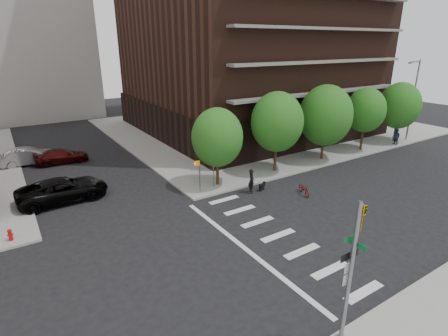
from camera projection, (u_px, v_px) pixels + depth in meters
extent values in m
plane|color=black|center=(237.00, 251.00, 19.45)|extent=(120.00, 120.00, 0.00)
cube|color=gray|center=(261.00, 125.00, 48.44)|extent=(39.00, 33.00, 0.15)
cube|color=silver|center=(364.00, 292.00, 16.23)|extent=(2.40, 0.50, 0.01)
cube|color=silver|center=(330.00, 270.00, 17.81)|extent=(2.40, 0.50, 0.01)
cube|color=silver|center=(302.00, 251.00, 19.39)|extent=(2.40, 0.50, 0.01)
cube|color=silver|center=(278.00, 235.00, 20.97)|extent=(2.40, 0.50, 0.01)
cube|color=silver|center=(258.00, 222.00, 22.55)|extent=(2.40, 0.50, 0.01)
cube|color=silver|center=(240.00, 210.00, 24.13)|extent=(2.40, 0.50, 0.01)
cube|color=silver|center=(224.00, 200.00, 25.71)|extent=(2.40, 0.50, 0.01)
cube|color=silver|center=(244.00, 248.00, 19.70)|extent=(0.30, 13.00, 0.01)
cube|color=black|center=(245.00, 112.00, 46.86)|extent=(25.50, 25.50, 4.00)
cube|color=maroon|center=(369.00, 107.00, 45.81)|extent=(1.40, 5.00, 0.20)
cylinder|color=#301E11|center=(218.00, 171.00, 27.76)|extent=(0.24, 0.24, 2.30)
sphere|color=#235B19|center=(217.00, 137.00, 26.82)|extent=(4.00, 4.00, 4.00)
cylinder|color=#301E11|center=(275.00, 156.00, 30.77)|extent=(0.24, 0.24, 2.60)
sphere|color=#235B19|center=(277.00, 122.00, 29.71)|extent=(4.50, 4.50, 4.50)
cylinder|color=#301E11|center=(322.00, 148.00, 33.88)|extent=(0.24, 0.24, 2.30)
sphere|color=#235B19|center=(326.00, 115.00, 32.81)|extent=(5.00, 5.00, 5.00)
cylinder|color=#301E11|center=(362.00, 137.00, 36.89)|extent=(0.24, 0.24, 2.60)
sphere|color=#235B19|center=(366.00, 110.00, 35.90)|extent=(4.00, 4.00, 4.00)
cylinder|color=#301E11|center=(395.00, 131.00, 40.00)|extent=(0.24, 0.24, 2.30)
sphere|color=#235B19|center=(400.00, 106.00, 39.00)|extent=(4.50, 4.50, 4.50)
cylinder|color=slate|center=(349.00, 279.00, 12.19)|extent=(0.16, 0.16, 6.00)
imported|color=gold|center=(363.00, 219.00, 11.54)|extent=(0.16, 0.20, 1.00)
cube|color=#0A5926|center=(351.00, 237.00, 11.77)|extent=(0.75, 0.02, 0.18)
cube|color=#0A5926|center=(357.00, 245.00, 11.81)|extent=(0.02, 0.75, 0.18)
cube|color=black|center=(350.00, 256.00, 11.98)|extent=(0.90, 0.02, 0.28)
cube|color=silver|center=(348.00, 268.00, 12.15)|extent=(0.32, 0.02, 0.42)
cube|color=silver|center=(346.00, 280.00, 12.32)|extent=(0.32, 0.02, 0.42)
cylinder|color=slate|center=(200.00, 177.00, 26.13)|extent=(0.10, 0.10, 2.60)
cube|color=gold|center=(197.00, 163.00, 25.66)|extent=(0.32, 0.25, 0.32)
cylinder|color=slate|center=(213.00, 173.00, 27.36)|extent=(0.08, 0.08, 2.20)
cube|color=gold|center=(214.00, 163.00, 26.94)|extent=(0.64, 0.02, 0.64)
cylinder|color=#A50C0C|center=(10.00, 236.00, 20.10)|extent=(0.22, 0.22, 0.60)
sphere|color=#A50C0C|center=(9.00, 231.00, 19.99)|extent=(0.24, 0.24, 0.24)
cylinder|color=slate|center=(413.00, 101.00, 39.65)|extent=(0.18, 0.18, 9.00)
cylinder|color=slate|center=(415.00, 62.00, 37.72)|extent=(1.80, 0.14, 0.14)
cube|color=slate|center=(411.00, 63.00, 37.30)|extent=(0.50, 0.22, 0.15)
imported|color=black|center=(63.00, 190.00, 25.29)|extent=(3.03, 6.27, 1.72)
imported|color=#380A09|center=(62.00, 156.00, 33.35)|extent=(2.28, 4.89, 1.38)
imported|color=gray|center=(29.00, 156.00, 32.87)|extent=(1.73, 4.94, 1.63)
imported|color=maroon|center=(304.00, 189.00, 26.51)|extent=(1.13, 1.79, 0.89)
imported|color=black|center=(251.00, 181.00, 26.67)|extent=(0.82, 0.69, 1.92)
cube|color=black|center=(262.00, 186.00, 27.23)|extent=(0.64, 0.40, 0.24)
cube|color=black|center=(264.00, 183.00, 27.44)|extent=(0.22, 0.20, 0.18)
cylinder|color=black|center=(263.00, 188.00, 27.46)|extent=(0.06, 0.06, 0.27)
cylinder|color=black|center=(260.00, 190.00, 27.18)|extent=(0.06, 0.06, 0.27)
imported|color=navy|center=(396.00, 137.00, 38.61)|extent=(1.08, 0.98, 1.83)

